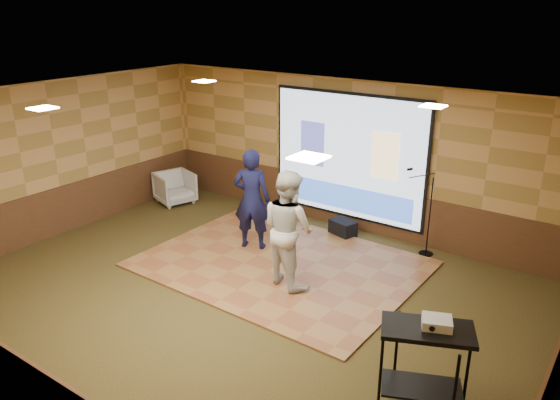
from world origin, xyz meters
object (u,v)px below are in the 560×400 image
Objects in this scene: player_left at (252,199)px; projector at (437,323)px; mic_stand at (425,229)px; player_right at (288,228)px; projector_screen at (348,158)px; dance_floor at (280,264)px; banquet_chair at (175,188)px; av_table at (426,351)px; duffel_bag at (343,228)px.

player_left is 5.96× the size of projector.
mic_stand is (2.71, 1.62, -0.48)m from player_left.
player_right is at bearing -112.76° from mic_stand.
projector_screen is 2.06m from mic_stand.
player_right is at bearing -44.80° from dance_floor.
dance_floor is 14.58× the size of projector.
mic_stand is 2.00× the size of banquet_chair.
av_table is at bearing -30.68° from dance_floor.
duffel_bag is (1.10, 1.49, -0.82)m from player_left.
projector_screen is 10.48× the size of projector.
duffel_bag is (-3.16, 3.68, -0.95)m from projector.
player_right is 6.04× the size of projector.
duffel_bag reaches higher than dance_floor.
duffel_bag is at bearing 129.53° from av_table.
player_right reaches higher than projector.
dance_floor is 9.23× the size of duffel_bag.
projector_screen is 1.74× the size of player_right.
mic_stand reaches higher than projector.
duffel_bag is (-0.23, 2.25, -0.83)m from player_right.
projector is at bearing -60.46° from mic_stand.
player_right is 3.82× the size of duffel_bag.
projector is (3.44, -1.93, 1.08)m from dance_floor.
projector_screen reaches higher than player_right.
banquet_chair is at bearing -171.77° from duffel_bag.
projector_screen is 2.60m from dance_floor.
projector_screen is 4.17× the size of banquet_chair.
player_left is at bearing -12.76° from player_right.
player_right is at bearing 131.56° from projector.
av_table is at bearing -50.47° from duffel_bag.
projector_screen reaches higher than av_table.
player_right reaches higher than mic_stand.
projector_screen is 5.34m from av_table.
projector_screen is 0.72× the size of dance_floor.
mic_stand is at bearing 45.04° from dance_floor.
dance_floor is 4.41× the size of av_table.
projector reaches higher than duffel_bag.
player_right is 2.41m from duffel_bag.
mic_stand reaches higher than banquet_chair.
av_table is (2.87, -1.50, -0.24)m from player_right.
projector_screen reaches higher than player_left.
mic_stand is (1.79, -0.27, -0.98)m from projector_screen.
projector_screen is at bearing 106.83° from projector.
player_right is 2.80m from mic_stand.
banquet_chair is at bearing 156.08° from av_table.
mic_stand is 5.71m from banquet_chair.
dance_floor is (-0.10, -2.15, -1.46)m from projector_screen.
player_left is at bearing 130.32° from projector.
banquet_chair is at bearing -165.77° from projector_screen.
duffel_bag is (0.27, 1.76, 0.14)m from dance_floor.
banquet_chair is (-7.21, 3.09, -0.74)m from projector.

